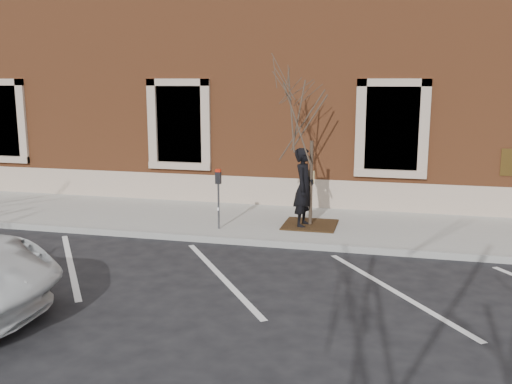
# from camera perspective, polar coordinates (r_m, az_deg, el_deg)

# --- Properties ---
(ground) EXTENTS (120.00, 120.00, 0.00)m
(ground) POSITION_cam_1_polar(r_m,az_deg,el_deg) (12.98, -0.63, -5.27)
(ground) COLOR #28282B
(ground) RESTS_ON ground
(sidewalk_near) EXTENTS (40.00, 3.50, 0.15)m
(sidewalk_near) POSITION_cam_1_polar(r_m,az_deg,el_deg) (14.60, 1.08, -3.10)
(sidewalk_near) COLOR #ACAAA2
(sidewalk_near) RESTS_ON ground
(curb_near) EXTENTS (40.00, 0.12, 0.15)m
(curb_near) POSITION_cam_1_polar(r_m,az_deg,el_deg) (12.91, -0.69, -5.01)
(curb_near) COLOR #9E9E99
(curb_near) RESTS_ON ground
(parking_stripes) EXTENTS (28.00, 4.40, 0.01)m
(parking_stripes) POSITION_cam_1_polar(r_m,az_deg,el_deg) (10.96, -3.53, -8.41)
(parking_stripes) COLOR silver
(parking_stripes) RESTS_ON ground
(building_civic) EXTENTS (40.00, 8.62, 8.00)m
(building_civic) POSITION_cam_1_polar(r_m,az_deg,el_deg) (20.04, 4.99, 12.05)
(building_civic) COLOR brown
(building_civic) RESTS_ON ground
(man) EXTENTS (0.54, 0.75, 1.92)m
(man) POSITION_cam_1_polar(r_m,az_deg,el_deg) (13.79, 4.81, 0.43)
(man) COLOR black
(man) RESTS_ON sidewalk_near
(parking_meter) EXTENTS (0.13, 0.10, 1.45)m
(parking_meter) POSITION_cam_1_polar(r_m,az_deg,el_deg) (13.55, -3.78, 0.45)
(parking_meter) COLOR #595B60
(parking_meter) RESTS_ON sidewalk_near
(tree_grate) EXTENTS (1.29, 1.29, 0.03)m
(tree_grate) POSITION_cam_1_polar(r_m,az_deg,el_deg) (14.11, 5.43, -3.27)
(tree_grate) COLOR #412915
(tree_grate) RESTS_ON sidewalk_near
(sapling) EXTENTS (2.28, 2.28, 3.79)m
(sapling) POSITION_cam_1_polar(r_m,az_deg,el_deg) (13.70, 5.64, 7.48)
(sapling) COLOR #3F3226
(sapling) RESTS_ON sidewalk_near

